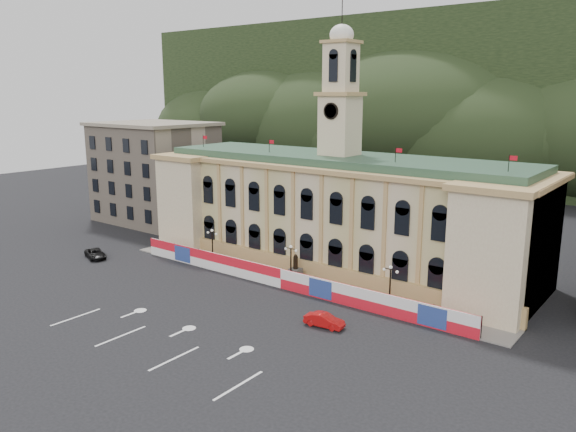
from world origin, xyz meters
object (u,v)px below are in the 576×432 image
Objects in this scene: black_suv at (95,254)px; red_sedan at (324,320)px; statue at (296,273)px; lamp_center at (291,261)px.

red_sedan is at bearing -70.42° from black_suv.
statue is at bearing -52.66° from black_suv.
lamp_center is (0.00, -1.00, 1.89)m from statue.
lamp_center reaches higher than statue.
lamp_center is 14.09m from red_sedan.
lamp_center is at bearing -54.42° from black_suv.
black_suv is (-29.87, -8.50, -2.39)m from lamp_center.
red_sedan is 0.83× the size of black_suv.
statue is 14.54m from red_sedan.
statue is 0.69× the size of black_suv.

